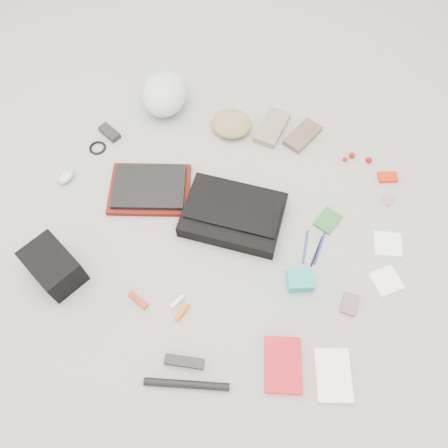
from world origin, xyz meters
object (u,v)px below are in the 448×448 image
(laptop, at_px, (149,186))
(accordion_wallet, at_px, (300,280))
(messenger_bag, at_px, (233,215))
(camera_bag, at_px, (53,266))
(book_red, at_px, (283,365))
(bike_helmet, at_px, (164,94))

(laptop, distance_m, accordion_wallet, 0.78)
(laptop, xyz_separation_m, accordion_wallet, (0.76, -0.19, -0.01))
(messenger_bag, distance_m, camera_bag, 0.77)
(messenger_bag, height_order, accordion_wallet, messenger_bag)
(camera_bag, distance_m, accordion_wallet, 0.99)
(book_red, xyz_separation_m, accordion_wallet, (-0.03, 0.34, 0.01))
(messenger_bag, distance_m, laptop, 0.40)
(laptop, distance_m, camera_bag, 0.53)
(laptop, relative_size, accordion_wallet, 3.12)
(camera_bag, height_order, book_red, camera_bag)
(bike_helmet, height_order, book_red, bike_helmet)
(messenger_bag, xyz_separation_m, accordion_wallet, (0.36, -0.19, -0.01))
(laptop, height_order, camera_bag, camera_bag)
(messenger_bag, bearing_deg, book_red, -58.58)
(accordion_wallet, bearing_deg, messenger_bag, 129.27)
(bike_helmet, xyz_separation_m, book_red, (0.94, -1.02, -0.07))
(messenger_bag, xyz_separation_m, bike_helmet, (-0.55, 0.50, 0.05))
(camera_bag, bearing_deg, book_red, 22.97)
(laptop, distance_m, book_red, 0.95)
(messenger_bag, height_order, bike_helmet, bike_helmet)
(accordion_wallet, bearing_deg, camera_bag, 175.18)
(book_red, bearing_deg, accordion_wallet, 77.32)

